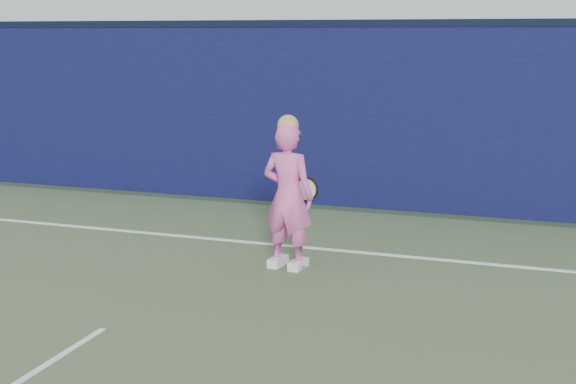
% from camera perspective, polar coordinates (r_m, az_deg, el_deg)
% --- Properties ---
extents(ground, '(80.00, 80.00, 0.00)m').
position_cam_1_polar(ground, '(6.17, -18.06, -12.49)').
color(ground, '#32452A').
rests_on(ground, ground).
extents(backstop_wall, '(24.00, 0.40, 2.50)m').
position_cam_1_polar(backstop_wall, '(11.56, 1.37, 5.43)').
color(backstop_wall, '#0B0C34').
rests_on(backstop_wall, ground).
extents(wall_cap, '(24.00, 0.42, 0.10)m').
position_cam_1_polar(wall_cap, '(11.50, 1.40, 11.89)').
color(wall_cap, black).
rests_on(wall_cap, backstop_wall).
extents(player, '(0.60, 0.43, 1.61)m').
position_cam_1_polar(player, '(8.27, 0.00, -0.26)').
color(player, '#E659AD').
rests_on(player, ground).
extents(racket, '(0.51, 0.17, 0.28)m').
position_cam_1_polar(racket, '(8.65, 1.14, 0.15)').
color(racket, black).
rests_on(racket, ground).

